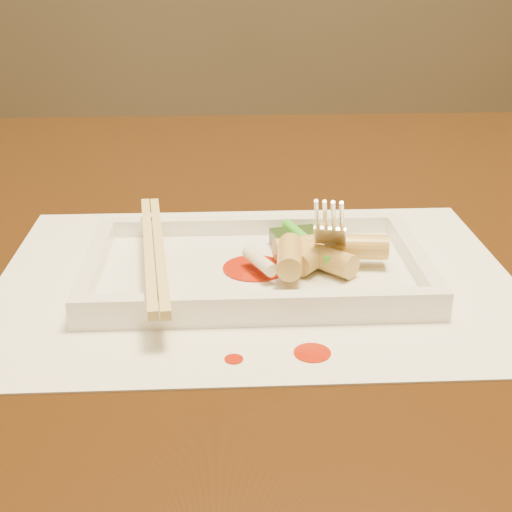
{
  "coord_description": "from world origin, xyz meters",
  "views": [
    {
      "loc": [
        0.02,
        -0.64,
        0.99
      ],
      "look_at": [
        0.05,
        -0.13,
        0.77
      ],
      "focal_mm": 50.0,
      "sensor_mm": 36.0,
      "label": 1
    }
  ],
  "objects_px": {
    "placemat": "(256,278)",
    "plate_base": "(256,272)",
    "chopstick_a": "(149,249)",
    "fork": "(346,168)",
    "table": "(203,313)"
  },
  "relations": [
    {
      "from": "chopstick_a",
      "to": "fork",
      "type": "distance_m",
      "value": 0.16
    },
    {
      "from": "table",
      "to": "plate_base",
      "type": "distance_m",
      "value": 0.18
    },
    {
      "from": "plate_base",
      "to": "fork",
      "type": "relative_size",
      "value": 1.86
    },
    {
      "from": "placemat",
      "to": "plate_base",
      "type": "height_order",
      "value": "plate_base"
    },
    {
      "from": "placemat",
      "to": "fork",
      "type": "xyz_separation_m",
      "value": [
        0.07,
        0.02,
        0.08
      ]
    },
    {
      "from": "placemat",
      "to": "plate_base",
      "type": "distance_m",
      "value": 0.0
    },
    {
      "from": "fork",
      "to": "chopstick_a",
      "type": "bearing_deg",
      "value": -173.25
    },
    {
      "from": "placemat",
      "to": "fork",
      "type": "relative_size",
      "value": 2.86
    },
    {
      "from": "plate_base",
      "to": "fork",
      "type": "xyz_separation_m",
      "value": [
        0.07,
        0.02,
        0.08
      ]
    },
    {
      "from": "table",
      "to": "placemat",
      "type": "relative_size",
      "value": 3.5
    },
    {
      "from": "table",
      "to": "fork",
      "type": "bearing_deg",
      "value": -44.99
    },
    {
      "from": "table",
      "to": "chopstick_a",
      "type": "height_order",
      "value": "chopstick_a"
    },
    {
      "from": "table",
      "to": "fork",
      "type": "relative_size",
      "value": 10.0
    },
    {
      "from": "chopstick_a",
      "to": "fork",
      "type": "xyz_separation_m",
      "value": [
        0.15,
        0.02,
        0.06
      ]
    },
    {
      "from": "placemat",
      "to": "fork",
      "type": "bearing_deg",
      "value": 14.42
    }
  ]
}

